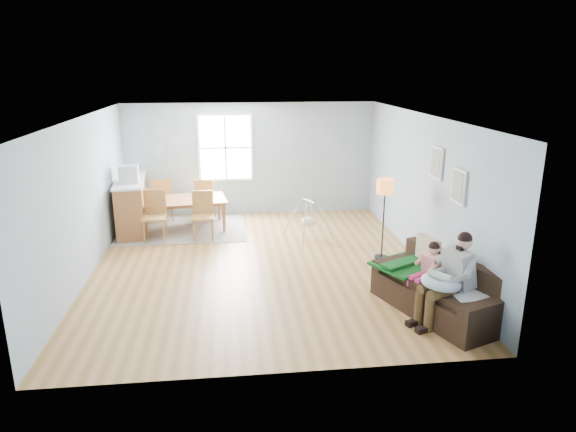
{
  "coord_description": "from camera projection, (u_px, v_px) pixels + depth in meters",
  "views": [
    {
      "loc": [
        -0.51,
        -8.82,
        3.52
      ],
      "look_at": [
        0.47,
        -0.27,
        1.0
      ],
      "focal_mm": 32.0,
      "sensor_mm": 36.0,
      "label": 1
    }
  ],
  "objects": [
    {
      "name": "baby_swing",
      "position": [
        308.0,
        221.0,
        10.87
      ],
      "size": [
        1.06,
        1.07,
        0.82
      ],
      "color": "#BBBBC0",
      "rests_on": "room"
    },
    {
      "name": "beige_pillow",
      "position": [
        428.0,
        252.0,
        7.99
      ],
      "size": [
        0.23,
        0.49,
        0.47
      ],
      "primitive_type": "cube",
      "rotation": [
        0.0,
        0.0,
        0.22
      ],
      "color": "tan",
      "rests_on": "sofa"
    },
    {
      "name": "chair_ne",
      "position": [
        205.0,
        196.0,
        12.06
      ],
      "size": [
        0.5,
        0.5,
        1.0
      ],
      "color": "#A07137",
      "rests_on": "rug"
    },
    {
      "name": "dining_table",
      "position": [
        182.0,
        214.0,
        11.42
      ],
      "size": [
        2.07,
        1.33,
        0.68
      ],
      "primitive_type": "imported",
      "rotation": [
        0.0,
        0.0,
        0.13
      ],
      "color": "brown",
      "rests_on": "rug"
    },
    {
      "name": "green_throw",
      "position": [
        406.0,
        265.0,
        8.05
      ],
      "size": [
        1.19,
        1.14,
        0.04
      ],
      "primitive_type": "cube",
      "rotation": [
        0.0,
        0.0,
        0.48
      ],
      "color": "#135621",
      "rests_on": "sofa"
    },
    {
      "name": "toddler",
      "position": [
        428.0,
        264.0,
        7.59
      ],
      "size": [
        0.56,
        0.44,
        0.83
      ],
      "color": "white",
      "rests_on": "sofa"
    },
    {
      "name": "floor_lamp",
      "position": [
        385.0,
        193.0,
        9.43
      ],
      "size": [
        0.31,
        0.31,
        1.54
      ],
      "color": "black",
      "rests_on": "room"
    },
    {
      "name": "wall_plates",
      "position": [
        165.0,
        141.0,
        12.03
      ],
      "size": [
        0.67,
        0.02,
        0.66
      ],
      "color": "#8FA4AC",
      "rests_on": "room"
    },
    {
      "name": "chair_sw",
      "position": [
        155.0,
        212.0,
        10.65
      ],
      "size": [
        0.48,
        0.48,
        1.06
      ],
      "color": "#A07137",
      "rests_on": "rug"
    },
    {
      "name": "infant",
      "position": [
        439.0,
        276.0,
        7.11
      ],
      "size": [
        0.29,
        0.35,
        0.14
      ],
      "color": "silver",
      "rests_on": "nursing_pillow"
    },
    {
      "name": "room",
      "position": [
        259.0,
        133.0,
        8.78
      ],
      "size": [
        8.4,
        9.4,
        3.9
      ],
      "color": "olive"
    },
    {
      "name": "father",
      "position": [
        450.0,
        276.0,
        7.15
      ],
      "size": [
        0.99,
        0.64,
        1.32
      ],
      "color": "#949497",
      "rests_on": "sofa"
    },
    {
      "name": "rug",
      "position": [
        183.0,
        229.0,
        11.52
      ],
      "size": [
        2.75,
        2.09,
        0.01
      ],
      "primitive_type": "cube",
      "rotation": [
        0.0,
        0.0,
        0.0
      ],
      "color": "gray",
      "rests_on": "room"
    },
    {
      "name": "counter",
      "position": [
        132.0,
        204.0,
        11.38
      ],
      "size": [
        0.82,
        2.11,
        1.15
      ],
      "color": "brown",
      "rests_on": "room"
    },
    {
      "name": "window",
      "position": [
        225.0,
        148.0,
        12.23
      ],
      "size": [
        1.32,
        0.08,
        1.62
      ],
      "color": "white",
      "rests_on": "room"
    },
    {
      "name": "sofa",
      "position": [
        439.0,
        294.0,
        7.57
      ],
      "size": [
        1.53,
        2.21,
        0.82
      ],
      "color": "black",
      "rests_on": "room"
    },
    {
      "name": "storage_cube",
      "position": [
        467.0,
        312.0,
        7.09
      ],
      "size": [
        0.48,
        0.43,
        0.52
      ],
      "color": "silver",
      "rests_on": "room"
    },
    {
      "name": "chair_nw",
      "position": [
        163.0,
        197.0,
        11.94
      ],
      "size": [
        0.53,
        0.53,
        1.04
      ],
      "color": "#A07137",
      "rests_on": "rug"
    },
    {
      "name": "nursing_pillow",
      "position": [
        441.0,
        282.0,
        7.1
      ],
      "size": [
        0.72,
        0.71,
        0.22
      ],
      "primitive_type": "torus",
      "rotation": [
        0.0,
        0.14,
        0.37
      ],
      "color": "silver",
      "rests_on": "father"
    },
    {
      "name": "pictures",
      "position": [
        447.0,
        174.0,
        8.26
      ],
      "size": [
        0.05,
        1.34,
        0.74
      ],
      "color": "white",
      "rests_on": "room"
    },
    {
      "name": "chair_se",
      "position": [
        203.0,
        212.0,
        10.77
      ],
      "size": [
        0.46,
        0.46,
        1.01
      ],
      "color": "#A07137",
      "rests_on": "rug"
    },
    {
      "name": "monitor",
      "position": [
        128.0,
        174.0,
        10.8
      ],
      "size": [
        0.42,
        0.4,
        0.37
      ],
      "color": "#BBBBC0",
      "rests_on": "counter"
    }
  ]
}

